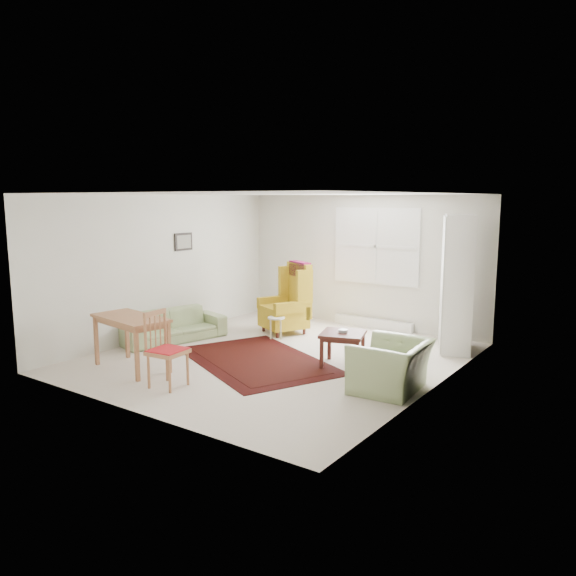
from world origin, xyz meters
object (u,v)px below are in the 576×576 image
Objects in this scene: sofa at (172,320)px; coffee_table at (343,349)px; cabinet at (457,284)px; desk_chair at (168,350)px; armchair at (391,361)px; stool at (276,328)px; desk at (132,343)px; wingback_chair at (284,298)px.

sofa is 2.94× the size of coffee_table.
cabinet reaches higher than desk_chair.
cabinet is (0.02, 2.37, 0.70)m from armchair.
desk is (-0.67, -2.59, 0.19)m from stool.
sofa is at bearing -141.67° from stool.
sofa reaches higher than stool.
armchair is 2.88m from desk_chair.
armchair is at bearing -77.75° from sofa.
sofa is 1.39× the size of wingback_chair.
wingback_chair is at bearing -23.66° from sofa.
sofa is 1.81× the size of armchair.
cabinet is (1.06, 1.77, 0.84)m from coffee_table.
desk reaches higher than coffee_table.
armchair is at bearing -4.93° from wingback_chair.
sofa is 4.55× the size of stool.
armchair is at bearing -29.60° from coffee_table.
desk is at bearing -73.45° from armchair.
cabinet reaches higher than stool.
cabinet reaches higher than wingback_chair.
armchair is 2.51× the size of stool.
wingback_chair is 3.27× the size of stool.
cabinet is at bearing 46.63° from desk.
desk_chair is at bearing -13.51° from desk.
wingback_chair reaches higher than armchair.
coffee_table is (3.14, 0.41, -0.11)m from sofa.
wingback_chair is at bearing 2.74° from desk_chair.
sofa is at bearing 39.32° from desk_chair.
wingback_chair reaches higher than stool.
stool is (-1.73, 0.70, -0.05)m from coffee_table.
sofa is at bearing 116.47° from desk.
wingback_chair is 3.33m from desk_chair.
wingback_chair is 0.59× the size of cabinet.
stool is at bearing 75.55° from desk.
cabinet is 2.20× the size of desk_chair.
sofa is 4.79m from cabinet.
coffee_table is 2.23m from cabinet.
stool is at bearing 178.91° from cabinet.
stool is (0.17, -0.45, -0.45)m from wingback_chair.
armchair is 0.77× the size of wingback_chair.
armchair reaches higher than stool.
armchair is 1.21m from coffee_table.
cabinet is at bearing 59.04° from coffee_table.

